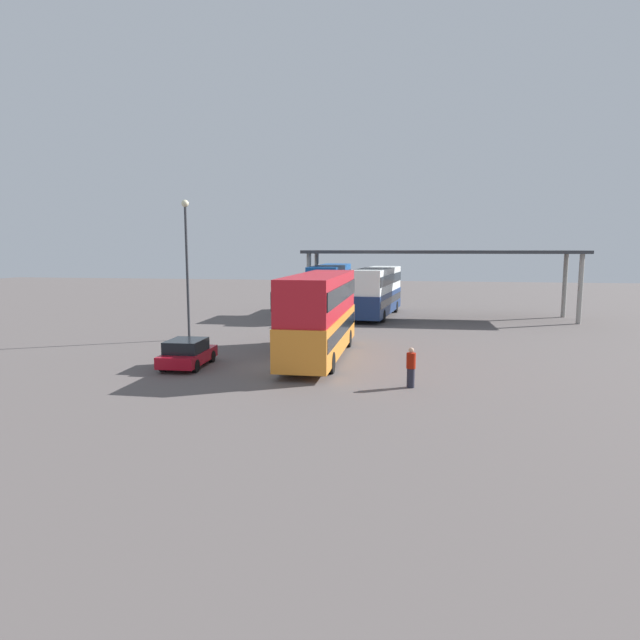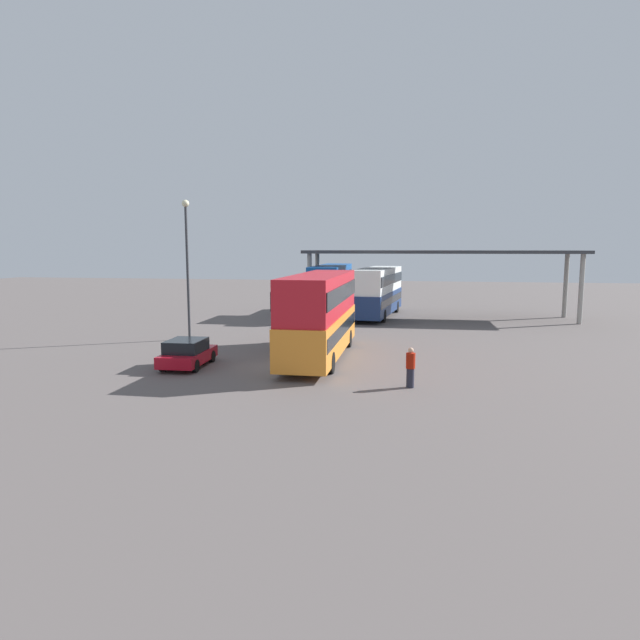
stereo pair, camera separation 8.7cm
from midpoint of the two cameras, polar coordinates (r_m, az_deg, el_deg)
ground_plane at (r=26.10m, az=-3.16°, el=-5.05°), size 140.00×140.00×0.00m
double_decker_main at (r=28.03m, az=0.09°, el=0.80°), size 2.53×10.97×4.38m
parked_hatchback at (r=26.95m, az=-13.69°, el=-3.40°), size 1.89×3.72×1.35m
double_decker_near_canopy at (r=46.72m, az=1.25°, el=3.44°), size 2.53×11.31×4.23m
double_decker_mid_row at (r=45.39m, az=6.11°, el=3.15°), size 3.79×11.15×4.05m
depot_canopy at (r=45.14m, az=12.52°, el=6.70°), size 21.94×5.49×5.51m
lamppost_tall at (r=34.54m, az=-13.73°, el=6.78°), size 0.44×0.44×8.60m
pedestrian_waiting at (r=22.63m, az=9.60°, el=-4.97°), size 0.38×0.38×1.67m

